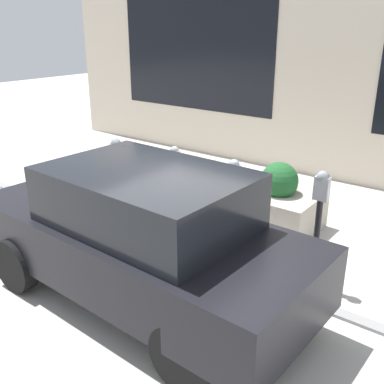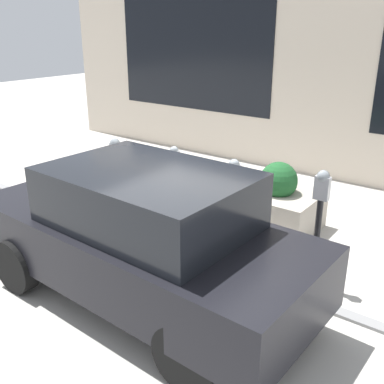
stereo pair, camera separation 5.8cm
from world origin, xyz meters
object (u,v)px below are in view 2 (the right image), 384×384
at_px(parking_meter_middle, 174,177).
at_px(planter_box, 277,204).
at_px(parking_meter_second, 233,191).
at_px(parking_meter_fourth, 116,157).
at_px(parked_car_front, 141,235).
at_px(parking_meter_nearest, 320,210).

bearing_deg(parking_meter_middle, planter_box, -132.31).
height_order(parking_meter_second, parking_meter_middle, parking_meter_second).
height_order(parking_meter_middle, parking_meter_fourth, parking_meter_middle).
xyz_separation_m(parking_meter_second, parking_meter_fourth, (2.23, 0.00, 0.08)).
distance_m(parking_meter_fourth, planter_box, 2.69).
distance_m(parking_meter_middle, planter_box, 1.73).
bearing_deg(parking_meter_second, parked_car_front, 79.69).
bearing_deg(parking_meter_nearest, parking_meter_middle, -0.31).
relative_size(parking_meter_nearest, parking_meter_fourth, 1.10).
bearing_deg(parking_meter_second, planter_box, -92.79).
height_order(parking_meter_second, parked_car_front, parked_car_front).
distance_m(parking_meter_nearest, parking_meter_middle, 2.24).
relative_size(parking_meter_nearest, parked_car_front, 0.35).
distance_m(parking_meter_second, parking_meter_fourth, 2.23).
relative_size(parking_meter_second, parking_meter_middle, 1.00).
distance_m(parking_meter_nearest, planter_box, 1.78).
distance_m(planter_box, parked_car_front, 2.81).
bearing_deg(planter_box, parking_meter_nearest, 133.05).
height_order(planter_box, parked_car_front, parked_car_front).
relative_size(parking_meter_second, parking_meter_fourth, 1.04).
bearing_deg(parked_car_front, parking_meter_fourth, -35.94).
xyz_separation_m(parking_meter_second, parking_meter_middle, (1.04, -0.03, -0.03)).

